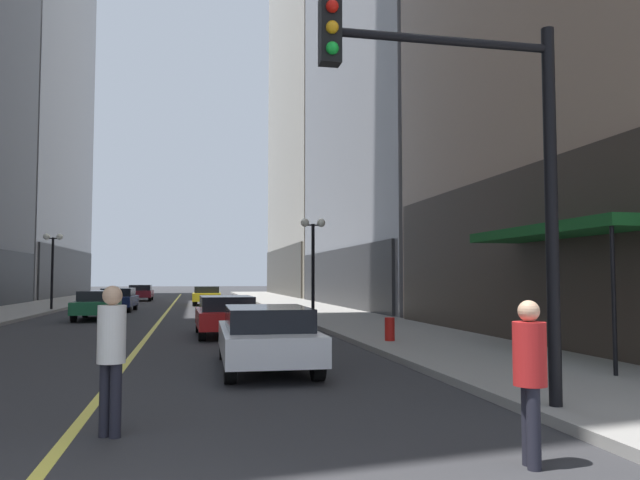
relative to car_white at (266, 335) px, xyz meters
The scene contains 18 objects.
ground_plane 26.11m from the car_white, 96.53° to the left, with size 200.00×200.00×0.00m, color #2D2D30.
sidewalk_left 28.27m from the car_white, 113.39° to the left, with size 4.50×78.00×0.15m, color gray.
sidewalk_right 26.48m from the car_white, 78.49° to the left, with size 4.50×78.00×0.15m, color gray.
lane_centre_stripe 26.11m from the car_white, 96.53° to the left, with size 0.16×70.00×0.01m, color #E5D64C.
building_right_mid 32.04m from the car_white, 63.33° to the left, with size 10.70×24.00×31.02m.
storefront_awning_right 7.10m from the car_white, ahead, with size 1.60×5.91×3.12m.
car_white is the anchor object (origin of this frame).
car_red 7.63m from the car_white, 93.41° to the left, with size 1.97×4.26×1.32m.
car_green 18.03m from the car_white, 108.94° to the left, with size 1.82×4.76×1.32m.
car_navy 24.55m from the car_white, 103.48° to the left, with size 1.92×4.38×1.32m.
car_yellow 30.90m from the car_white, 91.09° to the left, with size 2.03×4.38×1.32m.
car_maroon 40.52m from the car_white, 98.25° to the left, with size 1.95×4.24×1.32m.
pedestrian_in_white_shirt 5.66m from the car_white, 116.05° to the right, with size 0.47×0.47×1.83m.
pedestrian_in_red_jacket 7.43m from the car_white, 75.30° to the right, with size 0.40×0.40×1.69m.
traffic_light_near_right 6.46m from the car_white, 65.38° to the right, with size 3.43×0.35×5.65m.
street_lamp_left_far 26.15m from the car_white, 111.10° to the left, with size 1.06×0.36×4.43m.
street_lamp_right_mid 13.32m from the car_white, 74.79° to the left, with size 1.06×0.36×4.43m.
fire_hydrant_right 5.44m from the car_white, 43.68° to the left, with size 0.28×0.28×0.80m, color red.
Camera 1 is at (1.46, -3.96, 1.93)m, focal length 34.68 mm.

